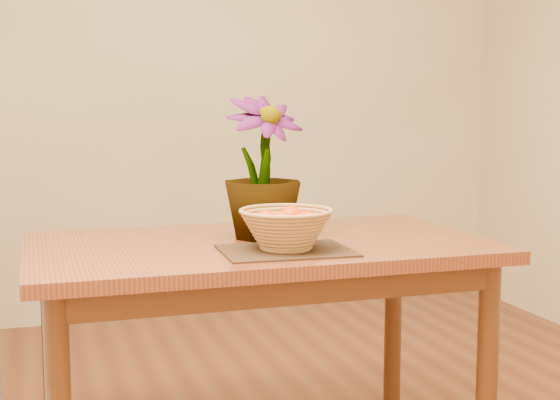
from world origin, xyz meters
name	(u,v)px	position (x,y,z in m)	size (l,w,h in m)	color
wall_back	(157,71)	(0.00, 2.25, 1.35)	(4.00, 0.02, 2.70)	beige
table	(259,269)	(0.00, 0.30, 0.66)	(1.40, 0.80, 0.75)	brown
placemat	(286,251)	(0.03, 0.11, 0.75)	(0.37, 0.28, 0.01)	#342213
wicker_basket	(286,231)	(0.03, 0.11, 0.81)	(0.27, 0.27, 0.11)	#AE8448
orange_pile	(286,222)	(0.03, 0.11, 0.84)	(0.17, 0.18, 0.07)	red
potted_plant	(262,167)	(0.03, 0.36, 0.97)	(0.25, 0.25, 0.45)	#164E17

